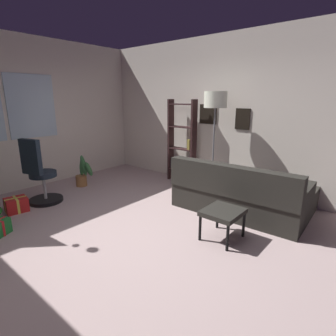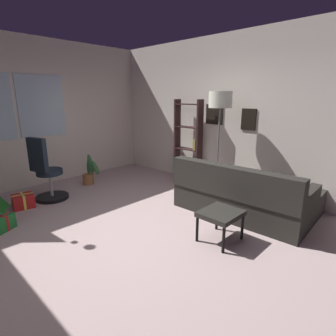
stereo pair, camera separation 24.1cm
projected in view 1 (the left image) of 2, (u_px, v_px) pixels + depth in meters
ground_plane at (142, 237)px, 3.60m from camera, size 4.86×6.20×0.10m
wall_back_with_windows at (24, 114)px, 5.16m from camera, size 4.86×0.12×2.90m
wall_right_with_frames at (234, 115)px, 5.05m from camera, size 0.12×6.20×2.90m
couch at (249, 195)px, 4.23m from camera, size 1.71×2.01×0.83m
footstool at (223, 214)px, 3.39m from camera, size 0.50×0.45×0.39m
gift_box_red at (16, 205)px, 4.27m from camera, size 0.35×0.32×0.23m
office_chair at (40, 178)px, 4.52m from camera, size 0.56×0.56×1.13m
bookshelf at (182, 146)px, 5.66m from camera, size 0.18×0.64×1.73m
floor_lamp at (215, 106)px, 4.71m from camera, size 0.40×0.40×1.87m
potted_plant at (83, 174)px, 5.47m from camera, size 0.29×0.38×0.65m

